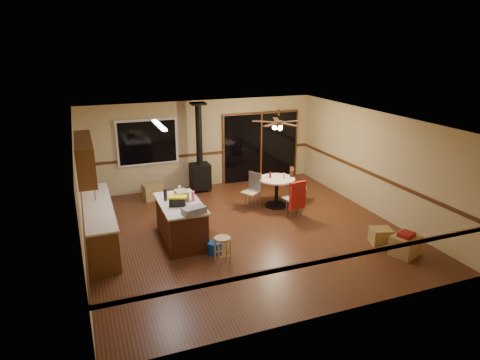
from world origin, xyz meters
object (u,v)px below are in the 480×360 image
bar_stool (223,251)px  chair_left (253,186)px  box_corner_a (405,246)px  toolbox_grey (194,211)px  blue_bucket (215,248)px  dining_table (277,187)px  chair_right (292,181)px  wood_stove (200,167)px  box_corner_b (381,236)px  box_under_window (153,192)px  kitchen_island (181,222)px  toolbox_black (177,202)px  chair_near (297,195)px

bar_stool → chair_left: 3.15m
chair_left → box_corner_a: size_ratio=1.01×
toolbox_grey → bar_stool: size_ratio=0.82×
blue_bucket → chair_left: 2.80m
toolbox_grey → bar_stool: 0.99m
blue_bucket → dining_table: (2.36, 1.98, 0.41)m
dining_table → chair_right: chair_right is taller
bar_stool → box_corner_a: 3.77m
chair_right → chair_left: bearing=178.9°
wood_stove → chair_right: size_ratio=3.60×
blue_bucket → toolbox_grey: bearing=162.8°
box_corner_b → box_corner_a: bearing=-78.7°
dining_table → box_under_window: dining_table is taller
kitchen_island → blue_bucket: bearing=-59.2°
dining_table → chair_right: (0.54, 0.13, 0.06)m
toolbox_black → dining_table: toolbox_black is taller
chair_right → blue_bucket: bearing=-143.9°
kitchen_island → box_corner_a: size_ratio=3.06×
toolbox_grey → blue_bucket: toolbox_grey is taller
box_under_window → box_corner_b: 6.18m
box_under_window → box_corner_a: bearing=-50.4°
bar_stool → dining_table: 3.41m
toolbox_black → chair_near: (3.09, 0.43, -0.40)m
kitchen_island → bar_stool: bearing=-68.6°
wood_stove → box_corner_b: wood_stove is taller
wood_stove → dining_table: bearing=-50.7°
wood_stove → chair_left: bearing=-61.4°
dining_table → box_under_window: size_ratio=1.80×
dining_table → box_under_window: (-2.99, 1.74, -0.32)m
kitchen_island → box_under_window: kitchen_island is taller
toolbox_grey → dining_table: (2.75, 1.86, -0.44)m
kitchen_island → blue_bucket: size_ratio=5.47×
toolbox_grey → chair_near: (2.88, 0.98, -0.38)m
chair_near → box_corner_a: size_ratio=1.27×
bar_stool → box_corner_a: bearing=-15.1°
chair_left → box_under_window: (-2.38, 1.58, -0.38)m
toolbox_black → chair_left: toolbox_black is taller
toolbox_grey → blue_bucket: 0.94m
chair_near → chair_right: 1.09m
blue_bucket → box_under_window: (-0.63, 3.72, 0.08)m
toolbox_black → box_corner_a: toolbox_black is taller
bar_stool → chair_right: 3.89m
chair_left → chair_near: same height
wood_stove → dining_table: 2.47m
chair_left → chair_near: 1.27m
toolbox_black → chair_left: (2.35, 1.47, -0.40)m
kitchen_island → box_corner_b: (4.03, -1.69, -0.28)m
kitchen_island → wood_stove: 3.33m
toolbox_black → bar_stool: size_ratio=0.58×
dining_table → bar_stool: bearing=-133.6°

